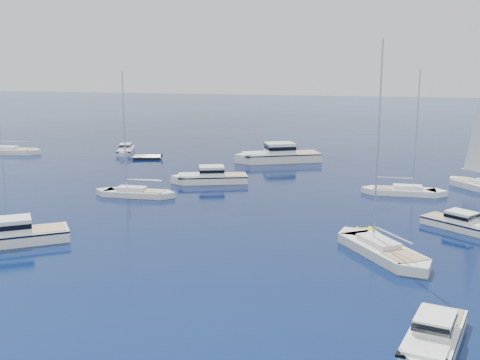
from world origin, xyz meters
name	(u,v)px	position (x,y,z in m)	size (l,w,h in m)	color
ground	(170,308)	(0.00, 0.00, 0.00)	(400.00, 400.00, 0.00)	navy
motor_cruiser_near	(433,346)	(14.90, -1.40, 0.00)	(2.50, 8.16, 2.14)	white
motor_cruiser_left	(10,243)	(-16.83, 8.91, 0.00)	(3.09, 10.09, 2.65)	white
motor_cruiser_centre	(210,182)	(-7.64, 35.22, 0.00)	(2.98, 9.74, 2.56)	white
motor_cruiser_far_r	(462,230)	(19.13, 21.30, 0.00)	(2.38, 7.77, 2.04)	white
motor_cruiser_distant	(278,162)	(-2.14, 51.33, 0.00)	(4.03, 13.18, 3.46)	silver
motor_cruiser_horizon	(126,153)	(-26.46, 53.21, 0.00)	(2.24, 7.31, 1.92)	white
sailboat_mid_r	(381,255)	(12.30, 12.81, 0.00)	(2.94, 11.30, 16.62)	silver
sailboat_mid_l	(135,196)	(-13.57, 26.60, 0.00)	(2.45, 9.41, 13.83)	silver
sailboat_centre	(404,194)	(14.67, 34.05, 0.00)	(2.48, 9.54, 14.03)	white
sailboat_far_l	(9,154)	(-44.08, 48.86, 0.00)	(2.89, 11.11, 16.34)	white
tender_yellow	(370,237)	(11.37, 17.36, 0.00)	(1.78, 3.16, 0.95)	#E0B90D
tender_grey_far	(147,159)	(-21.25, 49.07, 0.00)	(2.32, 4.35, 0.95)	black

